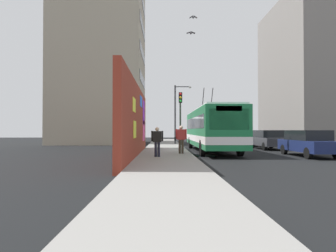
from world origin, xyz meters
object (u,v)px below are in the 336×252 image
(parked_car_champagne, at_px, (248,137))
(parked_car_dark_gray, at_px, (268,139))
(pedestrian_at_curb, at_px, (181,137))
(city_bus, at_px, (211,128))
(street_lamp, at_px, (177,110))
(parked_car_navy, at_px, (308,143))
(traffic_light, at_px, (180,111))
(pedestrian_near_wall, at_px, (157,140))

(parked_car_champagne, bearing_deg, parked_car_dark_gray, -180.00)
(parked_car_champagne, height_order, pedestrian_at_curb, pedestrian_at_curb)
(city_bus, distance_m, street_lamp, 9.70)
(parked_car_navy, bearing_deg, street_lamp, 28.75)
(parked_car_dark_gray, distance_m, pedestrian_at_curb, 9.68)
(parked_car_dark_gray, relative_size, pedestrian_at_curb, 2.64)
(parked_car_navy, height_order, traffic_light, traffic_light)
(parked_car_champagne, distance_m, street_lamp, 7.96)
(parked_car_navy, bearing_deg, parked_car_champagne, 0.00)
(parked_car_dark_gray, bearing_deg, pedestrian_at_curb, 127.77)
(parked_car_navy, xyz_separation_m, street_lamp, (13.19, 7.24, 2.94))
(parked_car_champagne, xyz_separation_m, traffic_light, (-5.84, 7.35, 2.34))
(parked_car_navy, distance_m, parked_car_champagne, 11.69)
(city_bus, bearing_deg, traffic_light, 48.25)
(city_bus, distance_m, parked_car_champagne, 9.39)
(city_bus, relative_size, pedestrian_near_wall, 7.15)
(parked_car_navy, bearing_deg, traffic_light, 51.51)
(parked_car_champagne, xyz_separation_m, street_lamp, (1.50, 7.24, 2.94))
(city_bus, relative_size, traffic_light, 2.53)
(parked_car_dark_gray, bearing_deg, traffic_light, 94.28)
(pedestrian_at_curb, relative_size, street_lamp, 0.27)
(city_bus, bearing_deg, pedestrian_near_wall, 145.35)
(city_bus, relative_size, parked_car_champagne, 2.45)
(pedestrian_near_wall, xyz_separation_m, traffic_light, (7.52, -1.72, 2.09))
(city_bus, height_order, street_lamp, street_lamp)
(parked_car_navy, distance_m, parked_car_dark_gray, 6.39)
(traffic_light, bearing_deg, parked_car_dark_gray, -85.72)
(parked_car_navy, xyz_separation_m, pedestrian_near_wall, (-1.67, 9.07, 0.25))
(parked_car_champagne, height_order, traffic_light, traffic_light)
(parked_car_navy, distance_m, pedestrian_at_curb, 7.67)
(traffic_light, bearing_deg, city_bus, -131.75)
(street_lamp, bearing_deg, city_bus, -167.61)
(city_bus, bearing_deg, parked_car_champagne, -33.81)
(parked_car_dark_gray, relative_size, street_lamp, 0.72)
(parked_car_champagne, relative_size, street_lamp, 0.74)
(street_lamp, bearing_deg, parked_car_champagne, -101.73)
(parked_car_navy, xyz_separation_m, traffic_light, (5.84, 7.35, 2.34))
(city_bus, height_order, pedestrian_near_wall, city_bus)
(parked_car_dark_gray, distance_m, traffic_light, 7.73)
(parked_car_navy, relative_size, street_lamp, 0.74)
(city_bus, relative_size, pedestrian_at_curb, 6.67)
(parked_car_champagne, relative_size, pedestrian_near_wall, 2.92)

